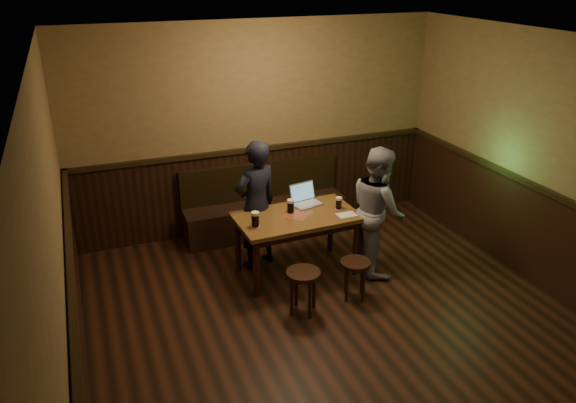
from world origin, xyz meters
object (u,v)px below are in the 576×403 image
(person_suit, at_px, (256,205))
(person_grey, at_px, (378,210))
(stool_left, at_px, (303,280))
(pint_mid, at_px, (291,206))
(pint_right, at_px, (339,203))
(pint_left, at_px, (255,219))
(stool_right, at_px, (355,269))
(bench, at_px, (264,211))
(laptop, at_px, (305,199))
(pub_table, at_px, (297,223))

(person_suit, xyz_separation_m, person_grey, (1.30, -0.60, -0.03))
(stool_left, bearing_deg, pint_mid, 77.02)
(pint_right, bearing_deg, pint_left, -174.42)
(pint_mid, relative_size, person_grey, 0.11)
(stool_right, bearing_deg, person_suit, 124.74)
(bench, xyz_separation_m, person_suit, (-0.37, -0.83, 0.48))
(pint_left, xyz_separation_m, pint_mid, (0.50, 0.20, -0.01))
(bench, bearing_deg, pint_mid, -92.26)
(stool_right, bearing_deg, pint_mid, 117.95)
(stool_right, height_order, laptop, laptop)
(pint_right, distance_m, person_suit, 0.97)
(stool_right, height_order, person_suit, person_suit)
(stool_right, xyz_separation_m, laptop, (-0.17, 1.02, 0.46))
(bench, height_order, person_grey, person_grey)
(bench, bearing_deg, pub_table, -90.00)
(pint_mid, distance_m, pint_right, 0.58)
(pint_right, bearing_deg, stool_left, -134.83)
(pint_left, bearing_deg, person_suit, 70.64)
(stool_right, xyz_separation_m, pint_mid, (-0.44, 0.82, 0.48))
(pub_table, distance_m, person_suit, 0.53)
(person_grey, bearing_deg, stool_left, 123.96)
(pub_table, height_order, pint_left, pint_left)
(person_suit, height_order, person_grey, person_suit)
(pub_table, height_order, stool_left, pub_table)
(pub_table, bearing_deg, person_suit, 133.68)
(bench, distance_m, pub_table, 1.23)
(bench, height_order, pint_right, bench)
(pint_mid, xyz_separation_m, person_suit, (-0.33, 0.28, -0.04))
(pub_table, relative_size, person_grey, 0.94)
(pub_table, xyz_separation_m, laptop, (0.22, 0.27, 0.16))
(stool_right, bearing_deg, pint_left, 146.47)
(pub_table, xyz_separation_m, stool_left, (-0.25, -0.80, -0.26))
(stool_left, height_order, laptop, laptop)
(person_grey, bearing_deg, pint_left, 94.08)
(bench, relative_size, person_suit, 1.39)
(person_suit, bearing_deg, stool_left, 78.14)
(pint_mid, xyz_separation_m, laptop, (0.26, 0.19, -0.02))
(laptop, distance_m, person_suit, 0.60)
(pint_right, distance_m, person_grey, 0.46)
(laptop, xyz_separation_m, person_suit, (-0.59, 0.08, -0.02))
(pint_mid, xyz_separation_m, person_grey, (0.97, -0.32, -0.07))
(pub_table, xyz_separation_m, stool_right, (0.39, -0.74, -0.29))
(pint_mid, distance_m, laptop, 0.33)
(laptop, height_order, person_grey, person_grey)
(pub_table, relative_size, pint_mid, 8.55)
(stool_right, relative_size, pint_left, 2.50)
(laptop, bearing_deg, person_suit, 160.74)
(pub_table, bearing_deg, person_grey, -16.71)
(pint_right, height_order, person_suit, person_suit)
(pint_mid, bearing_deg, person_grey, -18.25)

